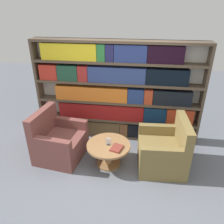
# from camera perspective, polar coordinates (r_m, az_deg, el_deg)

# --- Properties ---
(ground_plane) EXTENTS (14.00, 14.00, 0.00)m
(ground_plane) POSITION_cam_1_polar(r_m,az_deg,el_deg) (4.03, -1.06, -15.81)
(ground_plane) COLOR slate
(bookshelf) EXTENTS (3.43, 0.30, 2.10)m
(bookshelf) POSITION_cam_1_polar(r_m,az_deg,el_deg) (4.57, 1.45, 4.96)
(bookshelf) COLOR silver
(bookshelf) RESTS_ON ground_plane
(armchair_left) EXTENTS (0.92, 0.97, 0.95)m
(armchair_left) POSITION_cam_1_polar(r_m,az_deg,el_deg) (4.36, -13.78, -7.59)
(armchair_left) COLOR brown
(armchair_left) RESTS_ON ground_plane
(armchair_right) EXTENTS (0.87, 0.92, 0.95)m
(armchair_right) POSITION_cam_1_polar(r_m,az_deg,el_deg) (4.11, 13.40, -9.92)
(armchair_right) COLOR olive
(armchair_right) RESTS_ON ground_plane
(coffee_table) EXTENTS (0.79, 0.79, 0.44)m
(coffee_table) POSITION_cam_1_polar(r_m,az_deg,el_deg) (4.04, -0.89, -9.93)
(coffee_table) COLOR olive
(coffee_table) RESTS_ON ground_plane
(table_sign) EXTENTS (0.10, 0.06, 0.13)m
(table_sign) POSITION_cam_1_polar(r_m,az_deg,el_deg) (3.93, -0.91, -7.82)
(table_sign) COLOR black
(table_sign) RESTS_ON coffee_table
(stray_book) EXTENTS (0.24, 0.27, 0.03)m
(stray_book) POSITION_cam_1_polar(r_m,az_deg,el_deg) (3.85, 1.23, -9.41)
(stray_book) COLOR brown
(stray_book) RESTS_ON coffee_table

